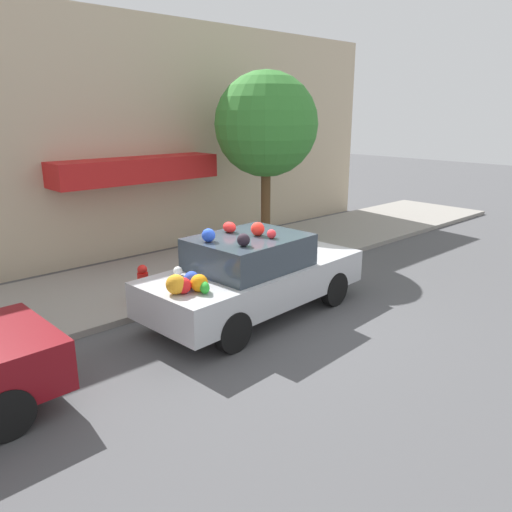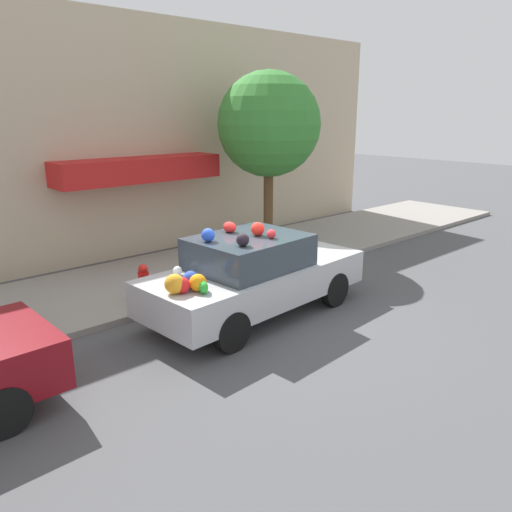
# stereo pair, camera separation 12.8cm
# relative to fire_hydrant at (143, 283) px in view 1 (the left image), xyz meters

# --- Properties ---
(ground_plane) EXTENTS (60.00, 60.00, 0.00)m
(ground_plane) POSITION_rel_fire_hydrant_xyz_m (1.31, -1.57, -0.46)
(ground_plane) COLOR #4C4C4F
(sidewalk_curb) EXTENTS (24.00, 3.20, 0.12)m
(sidewalk_curb) POSITION_rel_fire_hydrant_xyz_m (1.31, 1.13, -0.40)
(sidewalk_curb) COLOR gray
(sidewalk_curb) RESTS_ON ground
(building_facade) EXTENTS (18.00, 1.20, 5.68)m
(building_facade) POSITION_rel_fire_hydrant_xyz_m (1.33, 3.34, 2.34)
(building_facade) COLOR #C6B293
(building_facade) RESTS_ON ground
(street_tree) EXTENTS (2.54, 2.54, 4.33)m
(street_tree) POSITION_rel_fire_hydrant_xyz_m (4.40, 1.37, 2.70)
(street_tree) COLOR brown
(street_tree) RESTS_ON sidewalk_curb
(fire_hydrant) EXTENTS (0.20, 0.20, 0.70)m
(fire_hydrant) POSITION_rel_fire_hydrant_xyz_m (0.00, 0.00, 0.00)
(fire_hydrant) COLOR red
(fire_hydrant) RESTS_ON sidewalk_curb
(art_car) EXTENTS (4.28, 1.94, 1.68)m
(art_car) POSITION_rel_fire_hydrant_xyz_m (1.25, -1.62, 0.29)
(art_car) COLOR #B7BABF
(art_car) RESTS_ON ground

